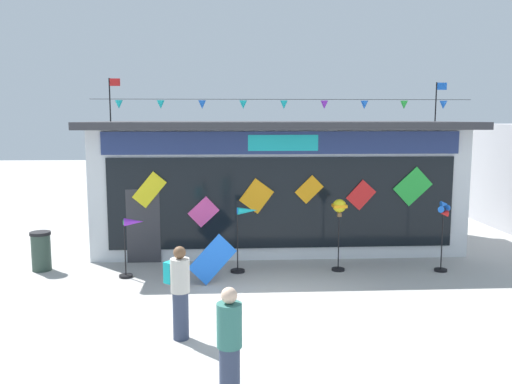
# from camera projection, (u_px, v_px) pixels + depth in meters

# --- Properties ---
(ground_plane) EXTENTS (80.00, 80.00, 0.00)m
(ground_plane) POSITION_uv_depth(u_px,v_px,m) (274.00, 309.00, 11.00)
(ground_plane) COLOR #ADAAA5
(kite_shop_building) EXTENTS (10.85, 4.90, 5.06)m
(kite_shop_building) POSITION_uv_depth(u_px,v_px,m) (275.00, 182.00, 16.55)
(kite_shop_building) COLOR silver
(kite_shop_building) RESTS_ON ground_plane
(wind_spinner_far_left) EXTENTS (0.64, 0.33, 1.48)m
(wind_spinner_far_left) POSITION_uv_depth(u_px,v_px,m) (131.00, 236.00, 13.05)
(wind_spinner_far_left) COLOR black
(wind_spinner_far_left) RESTS_ON ground_plane
(wind_spinner_left) EXTENTS (0.71, 0.36, 1.68)m
(wind_spinner_left) POSITION_uv_depth(u_px,v_px,m) (244.00, 229.00, 13.47)
(wind_spinner_left) COLOR black
(wind_spinner_left) RESTS_ON ground_plane
(wind_spinner_center_left) EXTENTS (0.34, 0.34, 1.85)m
(wind_spinner_center_left) POSITION_uv_depth(u_px,v_px,m) (339.00, 214.00, 13.55)
(wind_spinner_center_left) COLOR black
(wind_spinner_center_left) RESTS_ON ground_plane
(wind_spinner_center_right) EXTENTS (0.40, 0.32, 1.83)m
(wind_spinner_center_right) POSITION_uv_depth(u_px,v_px,m) (443.00, 224.00, 13.49)
(wind_spinner_center_right) COLOR black
(wind_spinner_center_right) RESTS_ON ground_plane
(person_near_camera) EXTENTS (0.34, 0.34, 1.68)m
(person_near_camera) POSITION_uv_depth(u_px,v_px,m) (229.00, 347.00, 7.14)
(person_near_camera) COLOR #333D56
(person_near_camera) RESTS_ON ground_plane
(person_mid_plaza) EXTENTS (0.47, 0.45, 1.68)m
(person_mid_plaza) POSITION_uv_depth(u_px,v_px,m) (179.00, 290.00, 9.39)
(person_mid_plaza) COLOR #333D56
(person_mid_plaza) RESTS_ON ground_plane
(trash_bin) EXTENTS (0.52, 0.52, 1.01)m
(trash_bin) POSITION_uv_depth(u_px,v_px,m) (41.00, 251.00, 13.70)
(trash_bin) COLOR #2D4238
(trash_bin) RESTS_ON ground_plane
(display_kite_on_ground) EXTENTS (1.16, 0.38, 1.16)m
(display_kite_on_ground) POSITION_uv_depth(u_px,v_px,m) (213.00, 259.00, 12.62)
(display_kite_on_ground) COLOR blue
(display_kite_on_ground) RESTS_ON ground_plane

